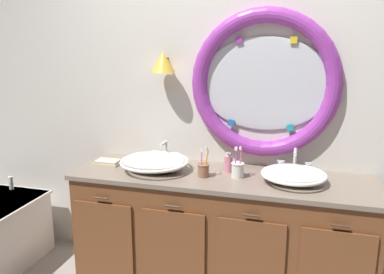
% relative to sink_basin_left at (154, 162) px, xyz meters
% --- Properties ---
extents(back_wall_assembly, '(6.40, 0.26, 2.60)m').
position_rel_sink_basin_left_xyz_m(back_wall_assembly, '(0.43, 0.35, 0.41)').
color(back_wall_assembly, silver).
rests_on(back_wall_assembly, ground_plane).
extents(vanity_counter, '(1.99, 0.61, 0.85)m').
position_rel_sink_basin_left_xyz_m(vanity_counter, '(0.46, 0.03, -0.48)').
color(vanity_counter, brown).
rests_on(vanity_counter, ground_plane).
extents(sink_basin_left, '(0.47, 0.47, 0.12)m').
position_rel_sink_basin_left_xyz_m(sink_basin_left, '(0.00, 0.00, 0.00)').
color(sink_basin_left, white).
rests_on(sink_basin_left, vanity_counter).
extents(sink_basin_right, '(0.41, 0.41, 0.11)m').
position_rel_sink_basin_left_xyz_m(sink_basin_right, '(0.93, 0.00, -0.01)').
color(sink_basin_right, white).
rests_on(sink_basin_right, vanity_counter).
extents(faucet_set_left, '(0.22, 0.13, 0.16)m').
position_rel_sink_basin_left_xyz_m(faucet_set_left, '(-0.00, 0.23, 0.00)').
color(faucet_set_left, silver).
rests_on(faucet_set_left, vanity_counter).
extents(faucet_set_right, '(0.24, 0.15, 0.17)m').
position_rel_sink_basin_left_xyz_m(faucet_set_right, '(0.93, 0.23, 0.01)').
color(faucet_set_right, silver).
rests_on(faucet_set_right, vanity_counter).
extents(toothbrush_holder_left, '(0.08, 0.08, 0.21)m').
position_rel_sink_basin_left_xyz_m(toothbrush_holder_left, '(0.36, -0.04, -0.01)').
color(toothbrush_holder_left, '#996647').
rests_on(toothbrush_holder_left, vanity_counter).
extents(toothbrush_holder_right, '(0.09, 0.09, 0.21)m').
position_rel_sink_basin_left_xyz_m(toothbrush_holder_right, '(0.57, 0.01, -0.00)').
color(toothbrush_holder_right, white).
rests_on(toothbrush_holder_right, vanity_counter).
extents(soap_dispenser, '(0.06, 0.06, 0.14)m').
position_rel_sink_basin_left_xyz_m(soap_dispenser, '(0.50, 0.10, 0.00)').
color(soap_dispenser, pink).
rests_on(soap_dispenser, vanity_counter).
extents(folded_hand_towel, '(0.18, 0.11, 0.03)m').
position_rel_sink_basin_left_xyz_m(folded_hand_towel, '(-0.37, 0.03, -0.04)').
color(folded_hand_towel, beige).
rests_on(folded_hand_towel, vanity_counter).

